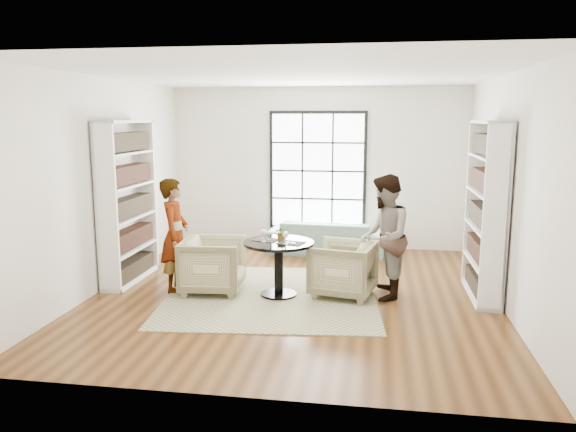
% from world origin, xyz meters
% --- Properties ---
extents(ground, '(6.00, 6.00, 0.00)m').
position_xyz_m(ground, '(0.00, 0.00, 0.00)').
color(ground, brown).
extents(room_shell, '(6.00, 6.01, 6.00)m').
position_xyz_m(room_shell, '(0.00, 0.54, 1.26)').
color(room_shell, silver).
rests_on(room_shell, ground).
extents(rug, '(3.12, 3.12, 0.01)m').
position_xyz_m(rug, '(-0.31, -0.14, 0.01)').
color(rug, tan).
rests_on(rug, ground).
extents(pedestal_table, '(0.97, 0.97, 0.77)m').
position_xyz_m(pedestal_table, '(-0.20, -0.13, 0.56)').
color(pedestal_table, black).
rests_on(pedestal_table, ground).
extents(sofa, '(2.12, 0.94, 0.60)m').
position_xyz_m(sofa, '(0.24, 2.45, 0.30)').
color(sofa, gray).
rests_on(sofa, ground).
extents(armchair_left, '(0.92, 0.90, 0.78)m').
position_xyz_m(armchair_left, '(-1.15, -0.09, 0.39)').
color(armchair_left, tan).
rests_on(armchair_left, ground).
extents(armchair_right, '(0.98, 0.97, 0.76)m').
position_xyz_m(armchair_right, '(0.67, 0.03, 0.38)').
color(armchair_right, tan).
rests_on(armchair_right, ground).
extents(person_left, '(0.45, 0.63, 1.60)m').
position_xyz_m(person_left, '(-1.70, -0.09, 0.80)').
color(person_left, gray).
rests_on(person_left, ground).
extents(person_right, '(0.64, 0.83, 1.69)m').
position_xyz_m(person_right, '(1.22, 0.03, 0.85)').
color(person_right, gray).
rests_on(person_right, ground).
extents(placemat_left, '(0.40, 0.34, 0.01)m').
position_xyz_m(placemat_left, '(-0.39, -0.06, 0.77)').
color(placemat_left, black).
rests_on(placemat_left, pedestal_table).
extents(placemat_right, '(0.40, 0.34, 0.01)m').
position_xyz_m(placemat_right, '(-0.02, -0.21, 0.77)').
color(placemat_right, black).
rests_on(placemat_right, pedestal_table).
extents(cutlery_left, '(0.20, 0.25, 0.01)m').
position_xyz_m(cutlery_left, '(-0.39, -0.06, 0.78)').
color(cutlery_left, silver).
rests_on(cutlery_left, placemat_left).
extents(cutlery_right, '(0.20, 0.25, 0.01)m').
position_xyz_m(cutlery_right, '(-0.02, -0.21, 0.78)').
color(cutlery_right, silver).
rests_on(cutlery_right, placemat_right).
extents(wine_glass_left, '(0.08, 0.08, 0.17)m').
position_xyz_m(wine_glass_left, '(-0.40, -0.18, 0.90)').
color(wine_glass_left, silver).
rests_on(wine_glass_left, pedestal_table).
extents(wine_glass_right, '(0.08, 0.08, 0.18)m').
position_xyz_m(wine_glass_right, '(-0.08, -0.28, 0.90)').
color(wine_glass_right, silver).
rests_on(wine_glass_right, pedestal_table).
extents(flower_centerpiece, '(0.24, 0.22, 0.22)m').
position_xyz_m(flower_centerpiece, '(-0.17, -0.06, 0.88)').
color(flower_centerpiece, gray).
rests_on(flower_centerpiece, pedestal_table).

